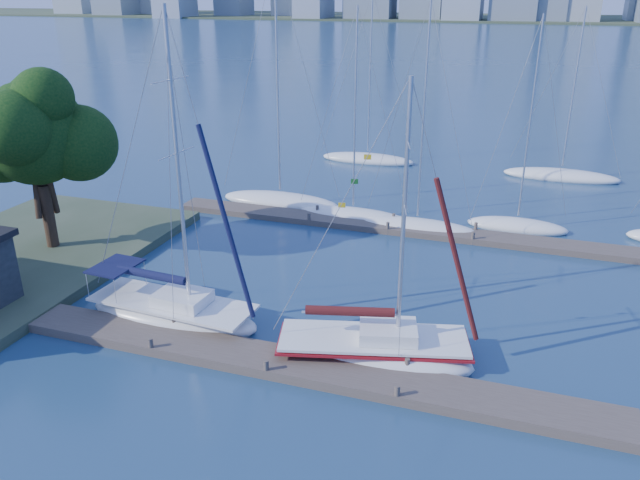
% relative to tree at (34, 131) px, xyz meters
% --- Properties ---
extents(ground, '(700.00, 700.00, 0.00)m').
position_rel_tree_xyz_m(ground, '(15.85, -6.36, -6.90)').
color(ground, navy).
rests_on(ground, ground).
extents(near_dock, '(26.00, 2.00, 0.40)m').
position_rel_tree_xyz_m(near_dock, '(15.85, -6.36, -6.70)').
color(near_dock, '#50443B').
rests_on(near_dock, ground).
extents(far_dock, '(30.00, 1.80, 0.36)m').
position_rel_tree_xyz_m(far_dock, '(17.85, 9.64, -6.72)').
color(far_dock, '#50443B').
rests_on(far_dock, ground).
extents(far_shore, '(800.00, 100.00, 1.50)m').
position_rel_tree_xyz_m(far_shore, '(15.85, 313.64, -6.90)').
color(far_shore, '#38472D').
rests_on(far_shore, ground).
extents(tree, '(7.55, 6.89, 10.20)m').
position_rel_tree_xyz_m(tree, '(0.00, 0.00, 0.00)').
color(tree, black).
rests_on(tree, ground).
extents(sailboat_navy, '(8.20, 3.14, 13.79)m').
position_rel_tree_xyz_m(sailboat_navy, '(10.17, -4.46, -5.78)').
color(sailboat_navy, white).
rests_on(sailboat_navy, ground).
extents(sailboat_maroon, '(8.37, 4.52, 11.58)m').
position_rel_tree_xyz_m(sailboat_maroon, '(19.32, -4.54, -6.00)').
color(sailboat_maroon, white).
rests_on(sailboat_maroon, ground).
extents(bg_boat_0, '(8.36, 2.50, 15.98)m').
position_rel_tree_xyz_m(bg_boat_0, '(8.65, 12.00, -6.60)').
color(bg_boat_0, white).
rests_on(bg_boat_0, ground).
extents(bg_boat_1, '(7.26, 2.29, 13.17)m').
position_rel_tree_xyz_m(bg_boat_1, '(14.13, 10.85, -6.65)').
color(bg_boat_1, white).
rests_on(bg_boat_1, ground).
extents(bg_boat_2, '(7.55, 4.42, 13.61)m').
position_rel_tree_xyz_m(bg_boat_2, '(18.38, 10.17, -6.65)').
color(bg_boat_2, white).
rests_on(bg_boat_2, ground).
extents(bg_boat_3, '(6.28, 4.21, 12.78)m').
position_rel_tree_xyz_m(bg_boat_3, '(24.18, 12.26, -6.65)').
color(bg_boat_3, white).
rests_on(bg_boat_3, ground).
extents(bg_boat_6, '(8.26, 4.34, 13.90)m').
position_rel_tree_xyz_m(bg_boat_6, '(11.44, 24.95, -6.64)').
color(bg_boat_6, white).
rests_on(bg_boat_6, ground).
extents(bg_boat_7, '(8.81, 5.57, 12.96)m').
position_rel_tree_xyz_m(bg_boat_7, '(26.97, 24.74, -6.65)').
color(bg_boat_7, white).
rests_on(bg_boat_7, ground).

